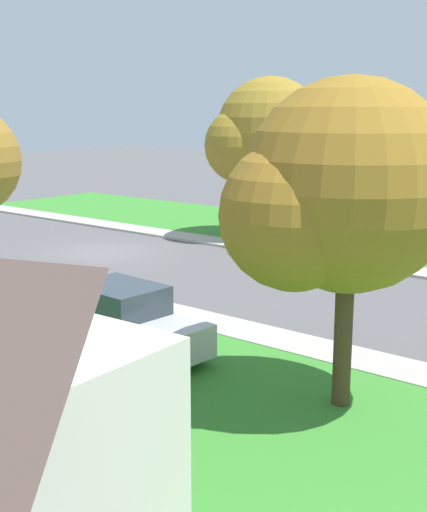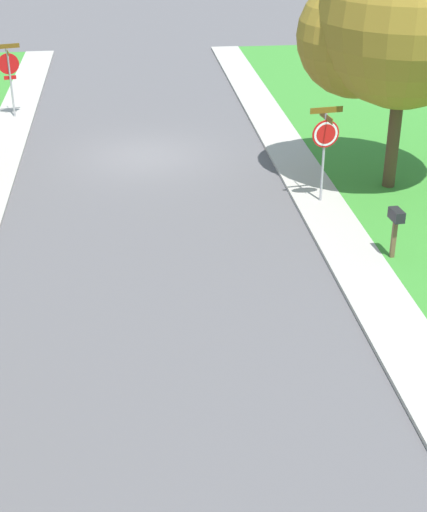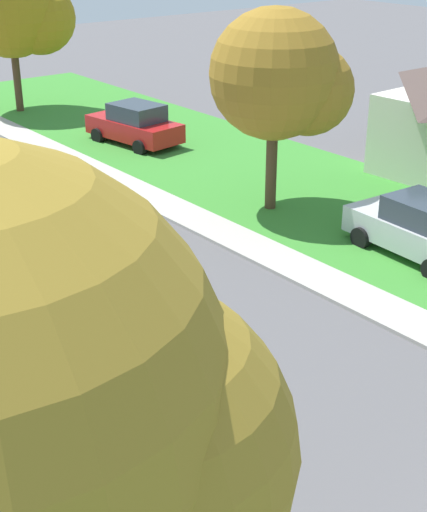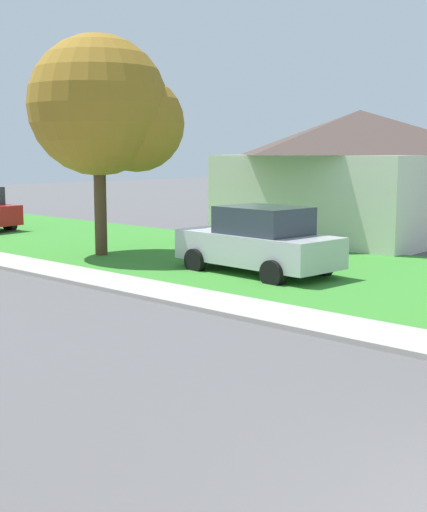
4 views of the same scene
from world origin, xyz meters
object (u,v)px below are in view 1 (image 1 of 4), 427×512
car_silver_far_down_street (123,322)px  mailbox (340,232)px  tree_across_right (336,194)px  tree_sidewalk_near (263,135)px  stop_sign_far_corner (256,205)px

car_silver_far_down_street → mailbox: size_ratio=3.36×
tree_across_right → mailbox: tree_across_right is taller
mailbox → car_silver_far_down_street: bearing=6.9°
car_silver_far_down_street → tree_sidewalk_near: bearing=-156.8°
tree_across_right → stop_sign_far_corner: bearing=-139.4°
mailbox → tree_sidewalk_near: bearing=-103.4°
tree_across_right → mailbox: (-13.05, -6.91, -3.28)m
stop_sign_far_corner → mailbox: (-0.87, 3.54, -0.88)m
tree_across_right → mailbox: size_ratio=4.93×
stop_sign_far_corner → tree_across_right: 16.23m
stop_sign_far_corner → mailbox: 3.75m
tree_across_right → mailbox: bearing=-152.1°
car_silver_far_down_street → tree_sidewalk_near: (-14.68, -6.29, 3.83)m
tree_across_right → tree_sidewalk_near: 18.27m
stop_sign_far_corner → tree_sidewalk_near: 3.61m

